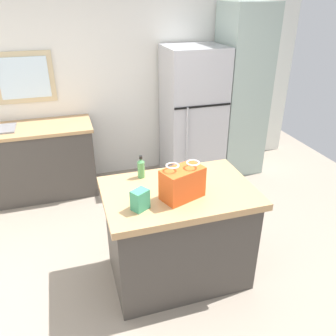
% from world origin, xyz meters
% --- Properties ---
extents(ground, '(6.52, 6.52, 0.00)m').
position_xyz_m(ground, '(0.00, 0.00, 0.00)').
color(ground, gray).
extents(back_wall, '(5.44, 0.13, 2.52)m').
position_xyz_m(back_wall, '(-0.02, 2.32, 1.26)').
color(back_wall, silver).
rests_on(back_wall, ground).
extents(kitchen_island, '(1.22, 0.82, 0.89)m').
position_xyz_m(kitchen_island, '(0.23, 0.08, 0.45)').
color(kitchen_island, '#423D38').
rests_on(kitchen_island, ground).
extents(refrigerator, '(0.75, 0.70, 1.73)m').
position_xyz_m(refrigerator, '(1.04, 1.91, 0.87)').
color(refrigerator, '#B7B7BC').
rests_on(refrigerator, ground).
extents(tall_cabinet, '(0.58, 0.62, 2.22)m').
position_xyz_m(tall_cabinet, '(1.73, 1.91, 1.11)').
color(tall_cabinet, '#9EB2A8').
rests_on(tall_cabinet, ground).
extents(sink_counter, '(1.64, 0.62, 1.08)m').
position_xyz_m(sink_counter, '(-1.10, 1.95, 0.46)').
color(sink_counter, '#423D38').
rests_on(sink_counter, ground).
extents(shopping_bag, '(0.36, 0.28, 0.29)m').
position_xyz_m(shopping_bag, '(0.22, -0.03, 1.02)').
color(shopping_bag, '#DB511E').
rests_on(shopping_bag, kitchen_island).
extents(small_box, '(0.15, 0.14, 0.16)m').
position_xyz_m(small_box, '(-0.13, -0.10, 0.97)').
color(small_box, '#388E66').
rests_on(small_box, kitchen_island).
extents(bottle, '(0.06, 0.06, 0.20)m').
position_xyz_m(bottle, '(-0.01, 0.38, 0.98)').
color(bottle, '#4C9956').
rests_on(bottle, kitchen_island).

